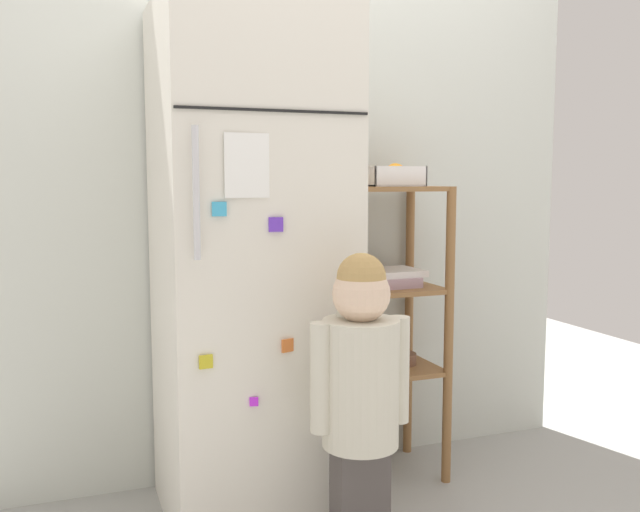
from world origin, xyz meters
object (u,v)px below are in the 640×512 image
object	(u,v)px
pantry_shelf_unit	(386,304)
refrigerator	(250,266)
child_standing	(360,382)
fruit_bin	(392,177)

from	to	relation	value
pantry_shelf_unit	refrigerator	bearing A→B (deg)	-167.44
child_standing	fruit_bin	distance (m)	0.93
child_standing	pantry_shelf_unit	world-z (taller)	pantry_shelf_unit
refrigerator	fruit_bin	size ratio (longest dim) A/B	8.19
refrigerator	fruit_bin	bearing A→B (deg)	10.91
child_standing	fruit_bin	size ratio (longest dim) A/B	4.49
fruit_bin	child_standing	bearing A→B (deg)	-123.51
refrigerator	fruit_bin	xyz separation A→B (m)	(0.60, 0.11, 0.30)
refrigerator	pantry_shelf_unit	world-z (taller)	refrigerator
refrigerator	fruit_bin	distance (m)	0.68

